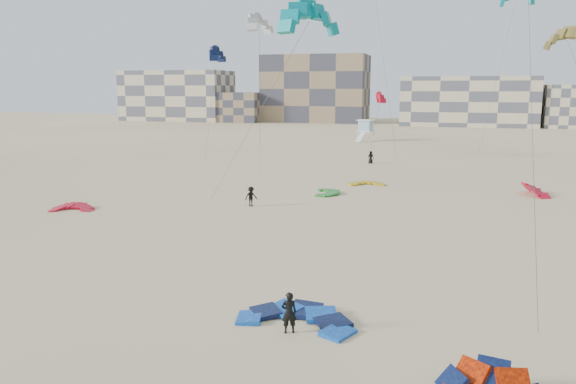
# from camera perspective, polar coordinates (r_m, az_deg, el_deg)

# --- Properties ---
(ground) EXTENTS (320.00, 320.00, 0.00)m
(ground) POSITION_cam_1_polar(r_m,az_deg,el_deg) (21.76, -3.89, -15.17)
(ground) COLOR beige
(ground) RESTS_ON ground
(kite_ground_blue) EXTENTS (4.82, 5.02, 1.00)m
(kite_ground_blue) POSITION_cam_1_polar(r_m,az_deg,el_deg) (23.52, 0.87, -13.09)
(kite_ground_blue) COLOR blue
(kite_ground_blue) RESTS_ON ground
(kite_ground_red) EXTENTS (3.98, 4.13, 1.42)m
(kite_ground_red) POSITION_cam_1_polar(r_m,az_deg,el_deg) (46.99, -21.07, -1.71)
(kite_ground_red) COLOR red
(kite_ground_red) RESTS_ON ground
(kite_ground_green) EXTENTS (3.89, 3.72, 0.60)m
(kite_ground_green) POSITION_cam_1_polar(r_m,az_deg,el_deg) (50.67, 3.92, -0.17)
(kite_ground_green) COLOR #258833
(kite_ground_green) RESTS_ON ground
(kite_ground_red_far) EXTENTS (4.01, 3.84, 3.10)m
(kite_ground_red_far) POSITION_cam_1_polar(r_m,az_deg,el_deg) (54.59, 23.84, -0.28)
(kite_ground_red_far) COLOR red
(kite_ground_red_far) RESTS_ON ground
(kite_ground_yellow) EXTENTS (3.94, 4.06, 0.57)m
(kite_ground_yellow) POSITION_cam_1_polar(r_m,az_deg,el_deg) (55.67, 7.97, 0.73)
(kite_ground_yellow) COLOR #D0A805
(kite_ground_yellow) RESTS_ON ground
(kitesurfer_main) EXTENTS (0.72, 0.63, 1.67)m
(kitesurfer_main) POSITION_cam_1_polar(r_m,az_deg,el_deg) (22.28, 0.10, -12.15)
(kitesurfer_main) COLOR black
(kitesurfer_main) RESTS_ON ground
(kitesurfer_c) EXTENTS (1.17, 1.14, 1.60)m
(kitesurfer_c) POSITION_cam_1_polar(r_m,az_deg,el_deg) (45.18, -3.78, -0.45)
(kitesurfer_c) COLOR black
(kitesurfer_c) RESTS_ON ground
(kitesurfer_e) EXTENTS (0.89, 0.72, 1.57)m
(kitesurfer_e) POSITION_cam_1_polar(r_m,az_deg,el_deg) (71.33, 8.40, 3.52)
(kitesurfer_e) COLOR black
(kitesurfer_e) RESTS_ON ground
(kite_fly_teal_a) EXTENTS (11.36, 6.95, 13.73)m
(kite_fly_teal_a) POSITION_cam_1_polar(r_m,az_deg,el_deg) (34.77, 2.14, 16.91)
(kite_fly_teal_a) COLOR #0683A4
(kite_fly_teal_a) RESTS_ON ground
(kite_fly_grey) EXTENTS (3.87, 3.76, 15.18)m
(kite_fly_grey) POSITION_cam_1_polar(r_m,az_deg,el_deg) (51.68, -2.93, 16.60)
(kite_fly_grey) COLOR silver
(kite_fly_grey) RESTS_ON ground
(kite_fly_olive) EXTENTS (7.49, 4.81, 13.51)m
(kite_fly_olive) POSITION_cam_1_polar(r_m,az_deg,el_deg) (50.60, 26.52, 13.60)
(kite_fly_olive) COLOR brown
(kite_fly_olive) RESTS_ON ground
(kite_fly_navy) EXTENTS (3.83, 7.08, 13.60)m
(kite_fly_navy) POSITION_cam_1_polar(r_m,az_deg,el_deg) (72.33, -7.21, 13.60)
(kite_fly_navy) COLOR #0B1C45
(kite_fly_navy) RESTS_ON ground
(kite_fly_red) EXTENTS (3.56, 3.92, 8.16)m
(kite_fly_red) POSITION_cam_1_polar(r_m,az_deg,el_deg) (75.54, 9.39, 9.37)
(kite_fly_red) COLOR red
(kite_fly_red) RESTS_ON ground
(lifeguard_tower_far) EXTENTS (3.16, 5.42, 3.76)m
(lifeguard_tower_far) POSITION_cam_1_polar(r_m,az_deg,el_deg) (101.60, 7.89, 6.23)
(lifeguard_tower_far) COLOR white
(lifeguard_tower_far) RESTS_ON ground
(condo_west_a) EXTENTS (30.00, 15.00, 14.00)m
(condo_west_a) POSITION_cam_1_polar(r_m,az_deg,el_deg) (167.11, -11.17, 9.57)
(condo_west_a) COLOR beige
(condo_west_a) RESTS_ON ground
(condo_west_b) EXTENTS (28.00, 14.00, 18.00)m
(condo_west_b) POSITION_cam_1_polar(r_m,az_deg,el_deg) (156.75, 2.82, 10.43)
(condo_west_b) COLOR #876F51
(condo_west_b) RESTS_ON ground
(condo_mid) EXTENTS (32.00, 16.00, 12.00)m
(condo_mid) POSITION_cam_1_polar(r_m,az_deg,el_deg) (148.42, 17.80, 8.78)
(condo_mid) COLOR beige
(condo_mid) RESTS_ON ground
(condo_fill_left) EXTENTS (12.00, 10.00, 8.00)m
(condo_fill_left) POSITION_cam_1_polar(r_m,az_deg,el_deg) (157.11, -4.91, 8.58)
(condo_fill_left) COLOR #876F51
(condo_fill_left) RESTS_ON ground
(condo_fill_right) EXTENTS (10.00, 10.00, 10.00)m
(condo_fill_right) POSITION_cam_1_polar(r_m,az_deg,el_deg) (148.56, 26.37, 7.80)
(condo_fill_right) COLOR beige
(condo_fill_right) RESTS_ON ground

